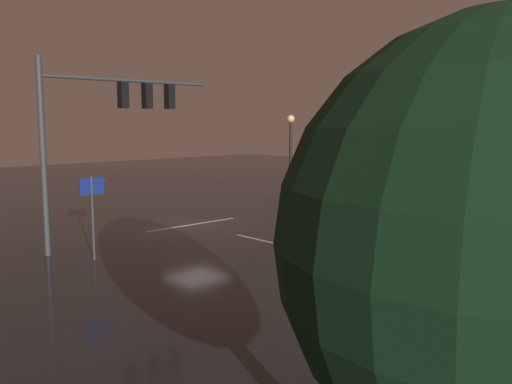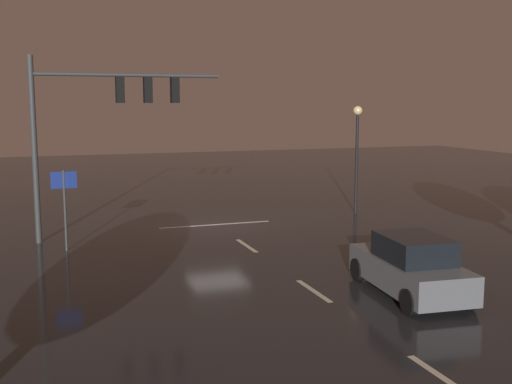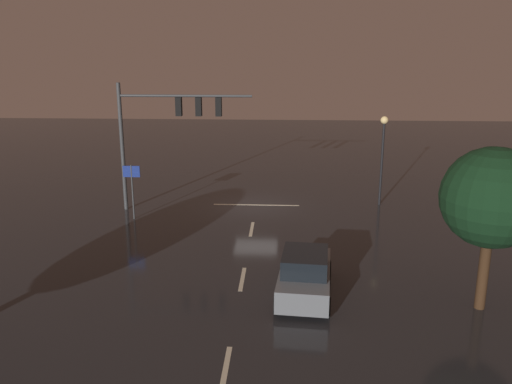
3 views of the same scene
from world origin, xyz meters
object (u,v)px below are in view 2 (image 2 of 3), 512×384
traffic_signal_assembly (103,110)px  car_approaching (411,267)px  street_lamp_left_kerb (357,139)px  route_sign (64,193)px

traffic_signal_assembly → car_approaching: bearing=124.7°
car_approaching → street_lamp_left_kerb: (-4.80, -12.01, 2.80)m
route_sign → traffic_signal_assembly: bearing=-133.5°
traffic_signal_assembly → route_sign: traffic_signal_assembly is taller
traffic_signal_assembly → route_sign: bearing=46.5°
car_approaching → street_lamp_left_kerb: street_lamp_left_kerb is taller
traffic_signal_assembly → street_lamp_left_kerb: traffic_signal_assembly is taller
car_approaching → street_lamp_left_kerb: bearing=-111.8°
street_lamp_left_kerb → route_sign: size_ratio=1.76×
car_approaching → traffic_signal_assembly: bearing=-55.3°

